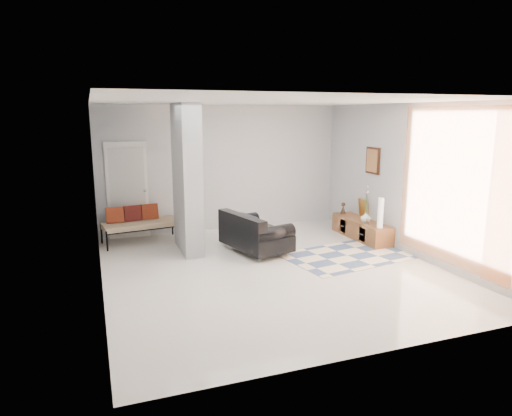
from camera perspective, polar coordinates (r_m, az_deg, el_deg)
name	(u,v)px	position (r m, az deg, el deg)	size (l,w,h in m)	color
floor	(272,269)	(7.87, 2.00, -7.63)	(6.00, 6.00, 0.00)	white
ceiling	(273,101)	(7.43, 2.15, 13.20)	(6.00, 6.00, 0.00)	white
wall_back	(223,168)	(10.34, -4.19, 4.98)	(6.00, 6.00, 0.00)	#BABCBF
wall_front	(380,232)	(4.93, 15.26, -2.87)	(6.00, 6.00, 0.00)	#BABCBF
wall_left	(96,199)	(6.99, -19.34, 1.11)	(6.00, 6.00, 0.00)	#BABCBF
wall_right	(410,180)	(8.92, 18.72, 3.32)	(6.00, 6.00, 0.00)	#BABCBF
partition_column	(187,179)	(8.73, -8.64, 3.64)	(0.35, 1.20, 2.80)	#9A9FA0
hallway_door	(128,190)	(9.99, -15.76, 2.14)	(0.85, 0.06, 2.04)	white
curtain	(453,187)	(8.00, 23.40, 2.44)	(2.55, 2.55, 0.00)	#FF8C43
wall_art	(373,161)	(9.81, 14.40, 5.76)	(0.04, 0.45, 0.55)	#3A1D10
media_console	(361,229)	(9.95, 13.02, -2.56)	(0.45, 1.70, 0.80)	brown
loveseat	(253,234)	(8.71, -0.35, -3.22)	(1.16, 1.60, 0.76)	silver
daybed	(140,222)	(9.65, -14.36, -1.72)	(1.60, 0.85, 0.77)	black
area_rug	(347,256)	(8.73, 11.34, -5.85)	(2.27, 1.51, 0.01)	beige
cylinder_lamp	(381,213)	(9.28, 15.31, -0.59)	(0.11, 0.11, 0.59)	beige
bronze_figurine	(343,208)	(10.41, 10.84, -0.02)	(0.13, 0.13, 0.25)	#332017
vase	(366,217)	(9.67, 13.54, -1.14)	(0.21, 0.21, 0.22)	white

